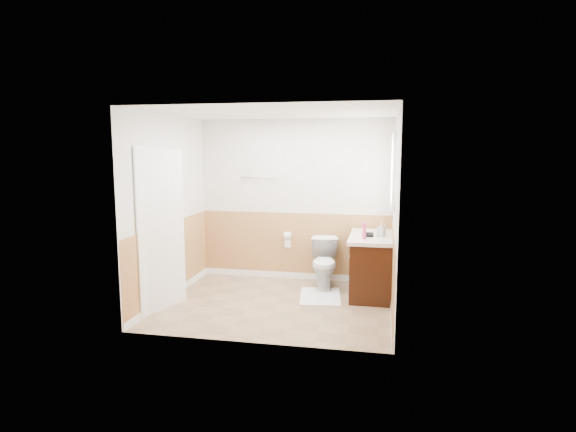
% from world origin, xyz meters
% --- Properties ---
extents(floor, '(3.00, 3.00, 0.00)m').
position_xyz_m(floor, '(0.00, 0.00, 0.00)').
color(floor, '#8C7051').
rests_on(floor, ground).
extents(ceiling, '(3.00, 3.00, 0.00)m').
position_xyz_m(ceiling, '(0.00, 0.00, 2.50)').
color(ceiling, white).
rests_on(ceiling, floor).
extents(wall_back, '(3.00, 0.00, 3.00)m').
position_xyz_m(wall_back, '(0.00, 1.30, 1.25)').
color(wall_back, silver).
rests_on(wall_back, floor).
extents(wall_front, '(3.00, 0.00, 3.00)m').
position_xyz_m(wall_front, '(0.00, -1.30, 1.25)').
color(wall_front, silver).
rests_on(wall_front, floor).
extents(wall_left, '(0.00, 3.00, 3.00)m').
position_xyz_m(wall_left, '(-1.50, 0.00, 1.25)').
color(wall_left, silver).
rests_on(wall_left, floor).
extents(wall_right, '(0.00, 3.00, 3.00)m').
position_xyz_m(wall_right, '(1.50, 0.00, 1.25)').
color(wall_right, silver).
rests_on(wall_right, floor).
extents(wainscot_back, '(3.00, 0.00, 3.00)m').
position_xyz_m(wainscot_back, '(0.00, 1.29, 0.50)').
color(wainscot_back, '#B77849').
rests_on(wainscot_back, floor).
extents(wainscot_front, '(3.00, 0.00, 3.00)m').
position_xyz_m(wainscot_front, '(0.00, -1.29, 0.50)').
color(wainscot_front, '#B77849').
rests_on(wainscot_front, floor).
extents(wainscot_left, '(0.00, 2.60, 2.60)m').
position_xyz_m(wainscot_left, '(-1.49, 0.00, 0.50)').
color(wainscot_left, '#B77849').
rests_on(wainscot_left, floor).
extents(wainscot_right, '(0.00, 2.60, 2.60)m').
position_xyz_m(wainscot_right, '(1.49, 0.00, 0.50)').
color(wainscot_right, '#B77849').
rests_on(wainscot_right, floor).
extents(toilet, '(0.49, 0.76, 0.73)m').
position_xyz_m(toilet, '(0.53, 0.87, 0.36)').
color(toilet, white).
rests_on(toilet, floor).
extents(bath_mat, '(0.65, 0.86, 0.02)m').
position_xyz_m(bath_mat, '(0.53, 0.40, 0.01)').
color(bath_mat, silver).
rests_on(bath_mat, floor).
extents(vanity_cabinet, '(0.55, 1.10, 0.80)m').
position_xyz_m(vanity_cabinet, '(1.21, 0.67, 0.40)').
color(vanity_cabinet, black).
rests_on(vanity_cabinet, floor).
extents(vanity_knob_left, '(0.03, 0.03, 0.03)m').
position_xyz_m(vanity_knob_left, '(0.91, 0.57, 0.55)').
color(vanity_knob_left, silver).
rests_on(vanity_knob_left, vanity_cabinet).
extents(vanity_knob_right, '(0.03, 0.03, 0.03)m').
position_xyz_m(vanity_knob_right, '(0.91, 0.77, 0.55)').
color(vanity_knob_right, '#B8B7BE').
rests_on(vanity_knob_right, vanity_cabinet).
extents(countertop, '(0.60, 1.15, 0.05)m').
position_xyz_m(countertop, '(1.20, 0.67, 0.83)').
color(countertop, white).
rests_on(countertop, vanity_cabinet).
extents(sink_basin, '(0.36, 0.36, 0.02)m').
position_xyz_m(sink_basin, '(1.21, 0.82, 0.86)').
color(sink_basin, white).
rests_on(sink_basin, countertop).
extents(faucet, '(0.02, 0.02, 0.14)m').
position_xyz_m(faucet, '(1.39, 0.82, 0.92)').
color(faucet, silver).
rests_on(faucet, countertop).
extents(lotion_bottle, '(0.05, 0.05, 0.22)m').
position_xyz_m(lotion_bottle, '(1.11, 0.37, 0.96)').
color(lotion_bottle, '#C43271').
rests_on(lotion_bottle, countertop).
extents(soap_dispenser, '(0.12, 0.12, 0.20)m').
position_xyz_m(soap_dispenser, '(1.33, 0.59, 0.95)').
color(soap_dispenser, '#9CA3B0').
rests_on(soap_dispenser, countertop).
extents(hair_dryer_body, '(0.14, 0.07, 0.07)m').
position_xyz_m(hair_dryer_body, '(1.16, 0.54, 0.89)').
color(hair_dryer_body, black).
rests_on(hair_dryer_body, countertop).
extents(hair_dryer_handle, '(0.03, 0.03, 0.07)m').
position_xyz_m(hair_dryer_handle, '(1.13, 0.55, 0.86)').
color(hair_dryer_handle, black).
rests_on(hair_dryer_handle, countertop).
extents(mirror_panel, '(0.02, 0.35, 0.90)m').
position_xyz_m(mirror_panel, '(1.48, 1.10, 1.55)').
color(mirror_panel, silver).
rests_on(mirror_panel, wall_right).
extents(window_frame, '(0.04, 0.80, 1.00)m').
position_xyz_m(window_frame, '(1.47, 0.59, 1.75)').
color(window_frame, white).
rests_on(window_frame, wall_right).
extents(window_glass, '(0.01, 0.70, 0.90)m').
position_xyz_m(window_glass, '(1.49, 0.59, 1.75)').
color(window_glass, white).
rests_on(window_glass, wall_right).
extents(door, '(0.29, 0.78, 2.04)m').
position_xyz_m(door, '(-1.40, -0.45, 1.02)').
color(door, white).
rests_on(door, wall_left).
extents(door_frame, '(0.02, 0.92, 2.10)m').
position_xyz_m(door_frame, '(-1.48, -0.45, 1.03)').
color(door_frame, white).
rests_on(door_frame, wall_left).
extents(door_knob, '(0.06, 0.06, 0.06)m').
position_xyz_m(door_knob, '(-1.34, -0.12, 0.95)').
color(door_knob, silver).
rests_on(door_knob, door).
extents(towel_bar, '(0.62, 0.02, 0.02)m').
position_xyz_m(towel_bar, '(-0.55, 1.25, 1.60)').
color(towel_bar, silver).
rests_on(towel_bar, wall_back).
extents(tp_holder_bar, '(0.14, 0.02, 0.02)m').
position_xyz_m(tp_holder_bar, '(-0.10, 1.23, 0.70)').
color(tp_holder_bar, silver).
rests_on(tp_holder_bar, wall_back).
extents(tp_roll, '(0.10, 0.11, 0.11)m').
position_xyz_m(tp_roll, '(-0.10, 1.23, 0.70)').
color(tp_roll, white).
rests_on(tp_roll, tp_holder_bar).
extents(tp_sheet, '(0.10, 0.01, 0.16)m').
position_xyz_m(tp_sheet, '(-0.10, 1.23, 0.59)').
color(tp_sheet, white).
rests_on(tp_sheet, tp_roll).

